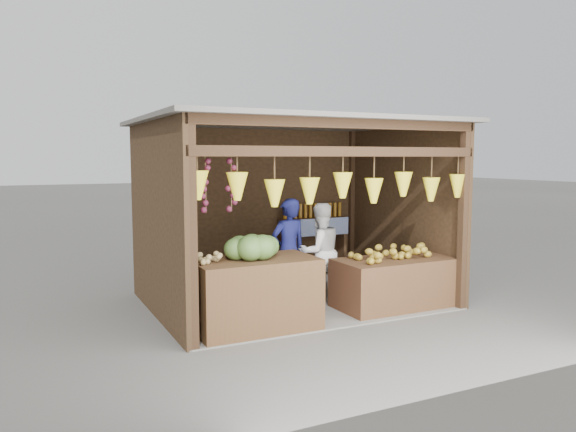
% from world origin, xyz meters
% --- Properties ---
extents(ground, '(80.00, 80.00, 0.00)m').
position_xyz_m(ground, '(0.00, 0.00, 0.00)').
color(ground, '#514F49').
rests_on(ground, ground).
extents(stall_structure, '(4.30, 3.30, 2.66)m').
position_xyz_m(stall_structure, '(-0.03, -0.04, 1.67)').
color(stall_structure, slate).
rests_on(stall_structure, ground).
extents(back_shelf, '(1.25, 0.32, 1.32)m').
position_xyz_m(back_shelf, '(1.05, 1.28, 0.87)').
color(back_shelf, '#382314').
rests_on(back_shelf, ground).
extents(counter_left, '(1.51, 0.85, 0.89)m').
position_xyz_m(counter_left, '(-1.04, -1.06, 0.45)').
color(counter_left, '#482F18').
rests_on(counter_left, ground).
extents(counter_right, '(1.67, 0.85, 0.70)m').
position_xyz_m(counter_right, '(1.13, -0.96, 0.35)').
color(counter_right, '#492918').
rests_on(counter_right, ground).
extents(stool, '(0.30, 0.30, 0.28)m').
position_xyz_m(stool, '(-1.83, 0.21, 0.14)').
color(stool, black).
rests_on(stool, ground).
extents(man_standing, '(0.60, 0.43, 1.55)m').
position_xyz_m(man_standing, '(-0.12, -0.12, 0.77)').
color(man_standing, navy).
rests_on(man_standing, ground).
extents(woman_standing, '(0.71, 0.56, 1.46)m').
position_xyz_m(woman_standing, '(0.41, -0.10, 0.73)').
color(woman_standing, white).
rests_on(woman_standing, ground).
extents(vendor_seated, '(0.57, 0.54, 0.98)m').
position_xyz_m(vendor_seated, '(-1.83, 0.21, 0.77)').
color(vendor_seated, brown).
rests_on(vendor_seated, stool).
extents(melon_pile, '(1.00, 0.50, 0.32)m').
position_xyz_m(melon_pile, '(-1.08, -1.04, 1.05)').
color(melon_pile, '#225215').
rests_on(melon_pile, counter_left).
extents(tanfruit_pile, '(0.34, 0.40, 0.13)m').
position_xyz_m(tanfruit_pile, '(-1.62, -1.07, 0.96)').
color(tanfruit_pile, olive).
rests_on(tanfruit_pile, counter_left).
extents(mango_pile, '(1.40, 0.64, 0.22)m').
position_xyz_m(mango_pile, '(1.15, -0.94, 0.81)').
color(mango_pile, '#C7761A').
rests_on(mango_pile, counter_right).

